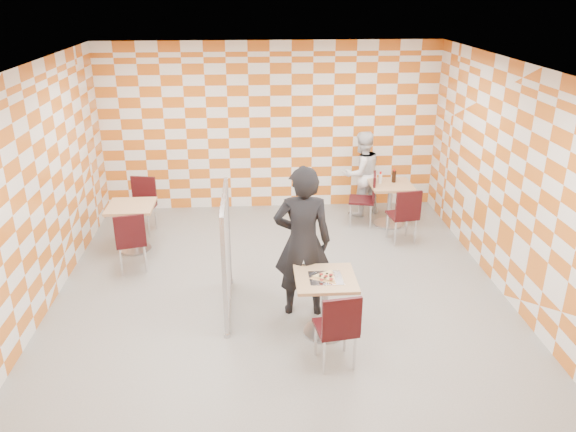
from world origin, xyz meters
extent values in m
plane|color=gray|center=(0.00, 0.00, 0.00)|extent=(7.00, 7.00, 0.00)
plane|color=white|center=(0.00, 0.00, 3.00)|extent=(7.00, 7.00, 0.00)
plane|color=white|center=(0.00, 3.50, 1.50)|extent=(6.00, 0.00, 6.00)
plane|color=white|center=(-3.00, 0.00, 1.50)|extent=(0.00, 7.00, 7.00)
plane|color=white|center=(3.00, 0.00, 1.50)|extent=(0.00, 7.00, 7.00)
cube|color=tan|center=(0.47, -0.71, 0.73)|extent=(0.70, 0.70, 0.04)
cylinder|color=#A5A5AA|center=(0.47, -0.71, 0.37)|extent=(0.08, 0.08, 0.70)
cylinder|color=#A5A5AA|center=(0.47, -0.71, 0.01)|extent=(0.50, 0.50, 0.03)
cube|color=tan|center=(1.99, 2.47, 0.73)|extent=(0.70, 0.70, 0.04)
cylinder|color=#A5A5AA|center=(1.99, 2.47, 0.37)|extent=(0.08, 0.08, 0.70)
cylinder|color=#A5A5AA|center=(1.99, 2.47, 0.01)|extent=(0.50, 0.50, 0.03)
cube|color=tan|center=(-2.21, 1.75, 0.73)|extent=(0.70, 0.70, 0.04)
cylinder|color=#A5A5AA|center=(-2.21, 1.75, 0.37)|extent=(0.08, 0.08, 0.70)
cylinder|color=#A5A5AA|center=(-2.21, 1.75, 0.01)|extent=(0.50, 0.50, 0.03)
cube|color=#350A0D|center=(0.52, -1.29, 0.45)|extent=(0.48, 0.48, 0.04)
cube|color=#350A0D|center=(0.55, -1.49, 0.70)|extent=(0.42, 0.10, 0.45)
cylinder|color=silver|center=(0.66, -1.09, 0.21)|extent=(0.03, 0.03, 0.43)
cylinder|color=silver|center=(0.32, -1.14, 0.21)|extent=(0.03, 0.03, 0.43)
cylinder|color=silver|center=(0.71, -1.43, 0.21)|extent=(0.03, 0.03, 0.43)
cylinder|color=silver|center=(0.37, -1.48, 0.21)|extent=(0.03, 0.03, 0.43)
cube|color=#350A0D|center=(2.03, 1.79, 0.45)|extent=(0.48, 0.48, 0.04)
cube|color=#350A0D|center=(2.07, 1.59, 0.70)|extent=(0.42, 0.10, 0.45)
cylinder|color=silver|center=(2.18, 1.99, 0.21)|extent=(0.03, 0.03, 0.43)
cylinder|color=silver|center=(1.84, 1.93, 0.21)|extent=(0.03, 0.03, 0.43)
cylinder|color=silver|center=(2.23, 1.65, 0.21)|extent=(0.03, 0.03, 0.43)
cylinder|color=silver|center=(1.89, 1.60, 0.21)|extent=(0.03, 0.03, 0.43)
cube|color=#350A0D|center=(1.51, 2.52, 0.45)|extent=(0.50, 0.50, 0.04)
cube|color=#350A0D|center=(1.71, 2.48, 0.70)|extent=(0.13, 0.42, 0.45)
cylinder|color=silver|center=(1.38, 2.72, 0.21)|extent=(0.03, 0.03, 0.43)
cylinder|color=silver|center=(1.31, 2.39, 0.21)|extent=(0.03, 0.03, 0.43)
cylinder|color=silver|center=(1.71, 2.65, 0.21)|extent=(0.03, 0.03, 0.43)
cylinder|color=silver|center=(1.64, 2.32, 0.21)|extent=(0.03, 0.03, 0.43)
cube|color=#350A0D|center=(-2.11, 1.09, 0.45)|extent=(0.51, 0.51, 0.04)
cube|color=#350A0D|center=(-2.06, 0.89, 0.70)|extent=(0.42, 0.14, 0.45)
cylinder|color=silver|center=(-1.99, 1.29, 0.21)|extent=(0.03, 0.03, 0.43)
cylinder|color=silver|center=(-2.32, 1.21, 0.21)|extent=(0.03, 0.03, 0.43)
cylinder|color=silver|center=(-1.91, 0.97, 0.21)|extent=(0.03, 0.03, 0.43)
cylinder|color=silver|center=(-2.23, 0.88, 0.21)|extent=(0.03, 0.03, 0.43)
cube|color=#350A0D|center=(-2.20, 2.40, 0.45)|extent=(0.49, 0.49, 0.04)
cube|color=#350A0D|center=(-2.16, 2.59, 0.70)|extent=(0.42, 0.12, 0.45)
cylinder|color=silver|center=(-2.40, 2.26, 0.21)|extent=(0.03, 0.03, 0.43)
cylinder|color=silver|center=(-2.07, 2.20, 0.21)|extent=(0.03, 0.03, 0.43)
cylinder|color=silver|center=(-2.33, 2.60, 0.21)|extent=(0.03, 0.03, 0.43)
cylinder|color=silver|center=(-2.00, 2.53, 0.21)|extent=(0.03, 0.03, 0.43)
cube|color=white|center=(-0.68, -0.08, 0.80)|extent=(0.02, 1.30, 1.40)
cube|color=#B2B2B7|center=(-0.68, -0.08, 1.52)|extent=(0.05, 1.30, 0.05)
cube|color=#B2B2B7|center=(-0.68, -0.08, 0.08)|extent=(0.05, 1.30, 0.05)
cube|color=#B2B2B7|center=(-0.68, -0.73, 0.80)|extent=(0.05, 0.05, 1.50)
cylinder|color=#B2B2B7|center=(-0.68, -0.73, 0.03)|extent=(0.08, 0.08, 0.05)
cube|color=#B2B2B7|center=(-0.68, 0.57, 0.80)|extent=(0.05, 0.05, 1.50)
cylinder|color=#B2B2B7|center=(-0.68, 0.57, 0.03)|extent=(0.08, 0.08, 0.05)
imported|color=black|center=(0.25, -0.21, 0.97)|extent=(0.73, 0.50, 1.94)
imported|color=white|center=(1.59, 3.01, 0.76)|extent=(0.91, 0.82, 1.52)
cube|color=silver|center=(0.47, -0.73, 0.75)|extent=(0.38, 0.34, 0.01)
cone|color=tan|center=(0.47, -0.73, 0.77)|extent=(0.40, 0.40, 0.02)
cone|color=#F2D88C|center=(0.47, -0.71, 0.78)|extent=(0.33, 0.33, 0.01)
cylinder|color=maroon|center=(0.41, -0.83, 0.79)|extent=(0.04, 0.04, 0.01)
cylinder|color=maroon|center=(0.52, -0.82, 0.79)|extent=(0.04, 0.04, 0.01)
cylinder|color=maroon|center=(0.47, -0.75, 0.79)|extent=(0.04, 0.04, 0.01)
cylinder|color=maroon|center=(0.42, -0.70, 0.79)|extent=(0.04, 0.04, 0.01)
cylinder|color=maroon|center=(0.53, -0.72, 0.79)|extent=(0.04, 0.04, 0.01)
torus|color=black|center=(0.52, -0.76, 0.79)|extent=(0.03, 0.03, 0.01)
torus|color=black|center=(0.45, -0.79, 0.79)|extent=(0.03, 0.03, 0.01)
torus|color=black|center=(0.49, -0.69, 0.79)|extent=(0.03, 0.03, 0.01)
torus|color=black|center=(0.40, -0.75, 0.79)|extent=(0.03, 0.03, 0.01)
cylinder|color=white|center=(1.81, 2.52, 0.83)|extent=(0.06, 0.06, 0.16)
cylinder|color=red|center=(1.81, 2.52, 0.93)|extent=(0.04, 0.04, 0.04)
cylinder|color=black|center=(2.06, 2.55, 0.85)|extent=(0.07, 0.07, 0.20)
cylinder|color=red|center=(2.06, 2.55, 0.96)|extent=(0.03, 0.03, 0.03)
camera|label=1|loc=(-0.32, -6.36, 3.88)|focal=35.00mm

